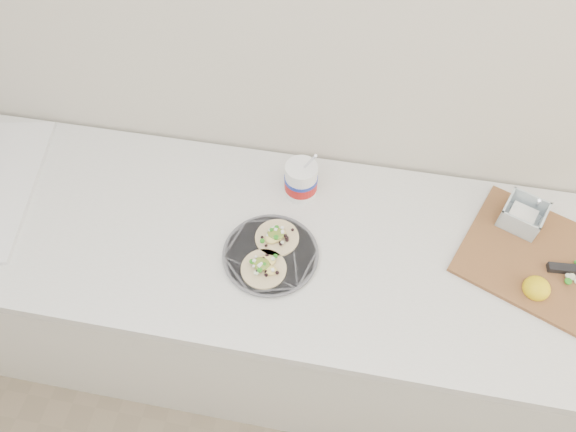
# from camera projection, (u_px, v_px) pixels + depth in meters

# --- Properties ---
(counter) EXTENTS (2.44, 0.66, 0.90)m
(counter) POSITION_uv_depth(u_px,v_px,m) (252.00, 301.00, 1.82)
(counter) COLOR silver
(counter) RESTS_ON ground
(taco_plate) EXTENTS (0.26, 0.27, 0.04)m
(taco_plate) POSITION_uv_depth(u_px,v_px,m) (270.00, 253.00, 1.39)
(taco_plate) COLOR #525258
(taco_plate) RESTS_ON counter
(tub) EXTENTS (0.10, 0.10, 0.22)m
(tub) POSITION_uv_depth(u_px,v_px,m) (302.00, 178.00, 1.48)
(tub) COLOR white
(tub) RESTS_ON counter
(cutboard) EXTENTS (0.59, 0.51, 0.08)m
(cutboard) POSITION_uv_depth(u_px,v_px,m) (558.00, 260.00, 1.38)
(cutboard) COLOR brown
(cutboard) RESTS_ON counter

